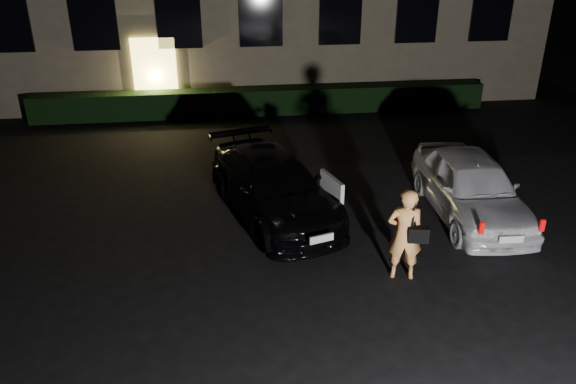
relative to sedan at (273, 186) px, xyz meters
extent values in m
plane|color=black|center=(0.42, -3.19, -0.65)|extent=(80.00, 80.00, 0.00)
cube|color=#ECCF5E|center=(-3.08, 7.75, 0.60)|extent=(1.40, 0.10, 2.50)
cube|color=black|center=(-7.38, 7.75, 2.35)|extent=(1.40, 0.10, 1.70)
cube|color=black|center=(-4.78, 7.75, 2.35)|extent=(1.40, 0.10, 1.70)
cube|color=black|center=(-2.18, 7.75, 2.35)|extent=(1.40, 0.10, 1.70)
cube|color=black|center=(0.42, 7.75, 2.35)|extent=(1.40, 0.10, 1.70)
cube|color=black|center=(3.02, 7.75, 2.35)|extent=(1.40, 0.10, 1.70)
cube|color=black|center=(5.62, 7.75, 2.35)|extent=(1.40, 0.10, 1.70)
cube|color=black|center=(8.22, 7.75, 2.35)|extent=(1.40, 0.10, 1.70)
cube|color=black|center=(0.42, 7.31, -0.22)|extent=(15.00, 0.70, 0.85)
imported|color=black|center=(0.00, 0.00, 0.00)|extent=(2.99, 4.79, 1.29)
cube|color=white|center=(1.16, -0.51, 0.15)|extent=(0.34, 0.91, 0.43)
cube|color=silver|center=(0.64, -2.22, -0.08)|extent=(0.47, 0.17, 0.14)
imported|color=white|center=(4.14, -0.63, 0.04)|extent=(1.76, 4.07, 1.37)
cube|color=red|center=(3.51, -2.53, 0.10)|extent=(0.08, 0.06, 0.23)
cube|color=red|center=(4.65, -2.57, 0.10)|extent=(0.08, 0.06, 0.23)
cube|color=silver|center=(4.08, -2.60, -0.13)|extent=(0.46, 0.06, 0.13)
imported|color=#FAA459|center=(1.99, -2.75, 0.21)|extent=(0.69, 0.52, 1.72)
cube|color=black|center=(2.18, -2.90, 0.27)|extent=(0.37, 0.22, 0.27)
cube|color=black|center=(2.07, -2.84, 0.66)|extent=(0.05, 0.06, 0.53)
camera|label=1|loc=(-1.07, -10.87, 4.97)|focal=35.00mm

